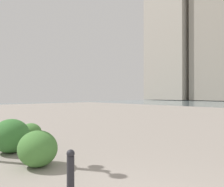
{
  "coord_description": "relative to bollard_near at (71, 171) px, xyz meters",
  "views": [
    {
      "loc": [
        -1.44,
        1.27,
        1.59
      ],
      "look_at": [
        7.47,
        -6.77,
        1.66
      ],
      "focal_mm": 34.37,
      "sensor_mm": 36.0,
      "label": 1
    }
  ],
  "objects": [
    {
      "name": "bollard_near",
      "position": [
        0.0,
        0.0,
        0.0
      ],
      "size": [
        0.13,
        0.13,
        0.72
      ],
      "color": "#232328",
      "rests_on": "ground"
    },
    {
      "name": "shrub_round",
      "position": [
        1.67,
        -0.18,
        0.02
      ],
      "size": [
        0.93,
        0.84,
        0.79
      ],
      "color": "#477F38",
      "rests_on": "ground"
    },
    {
      "name": "shrub_tall",
      "position": [
        3.29,
        -0.1,
        0.08
      ],
      "size": [
        1.08,
        0.97,
        0.92
      ],
      "color": "#387533",
      "rests_on": "ground"
    },
    {
      "name": "shrub_wide",
      "position": [
        4.1,
        -0.97,
        -0.05
      ],
      "size": [
        0.76,
        0.68,
        0.65
      ],
      "color": "#477F38",
      "rests_on": "ground"
    },
    {
      "name": "building_highrise",
      "position": [
        36.36,
        -62.09,
        18.12
      ],
      "size": [
        14.24,
        14.98,
        39.06
      ],
      "color": "#B2A899",
      "rests_on": "ground"
    },
    {
      "name": "building_annex",
      "position": [
        20.87,
        -61.71,
        17.12
      ],
      "size": [
        14.59,
        10.56,
        35.0
      ],
      "color": "#9E9384",
      "rests_on": "ground"
    }
  ]
}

